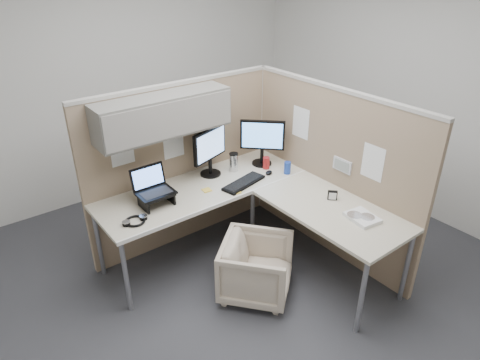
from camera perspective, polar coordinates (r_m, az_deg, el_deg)
ground at (r=4.06m, az=1.06°, el=-12.41°), size 4.50×4.50×0.00m
partition_back at (r=3.98m, az=-8.76°, el=4.95°), size 2.00×0.36×1.63m
partition_right at (r=4.11m, az=11.62°, el=1.15°), size 0.07×2.03×1.63m
desk at (r=3.80m, az=1.44°, el=-2.75°), size 2.00×1.98×0.73m
office_chair at (r=3.70m, az=2.22°, el=-11.32°), size 0.77×0.77×0.58m
monitor_left at (r=4.05m, az=-4.05°, el=4.22°), size 0.43×0.20×0.47m
monitor_right at (r=4.26m, az=2.99°, el=5.50°), size 0.34×0.33×0.47m
laptop_station at (r=3.69m, az=-11.37°, el=-1.46°), size 0.31×0.26×0.32m
keyboard at (r=3.98m, az=0.50°, el=-0.39°), size 0.48×0.25×0.02m
mouse at (r=4.17m, az=3.87°, el=0.99°), size 0.10×0.09×0.03m
travel_mug at (r=4.19m, az=-0.84°, el=2.42°), size 0.09×0.09×0.19m
soda_can_green at (r=4.18m, az=6.34°, el=1.63°), size 0.07×0.07×0.12m
soda_can_silver at (r=4.26m, az=3.52°, el=2.29°), size 0.07×0.07×0.12m
sticky_note_b at (r=3.84m, az=-0.51°, el=-1.61°), size 0.09×0.09×0.01m
sticky_note_d at (r=3.88m, az=-4.46°, el=-1.35°), size 0.08×0.08×0.01m
headphones at (r=3.52m, az=-13.82°, el=-5.31°), size 0.21×0.17×0.03m
paper_stack at (r=3.60m, az=15.99°, el=-4.83°), size 0.23×0.28×0.03m
desk_clock at (r=3.80m, az=12.22°, el=-2.01°), size 0.08×0.08×0.08m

